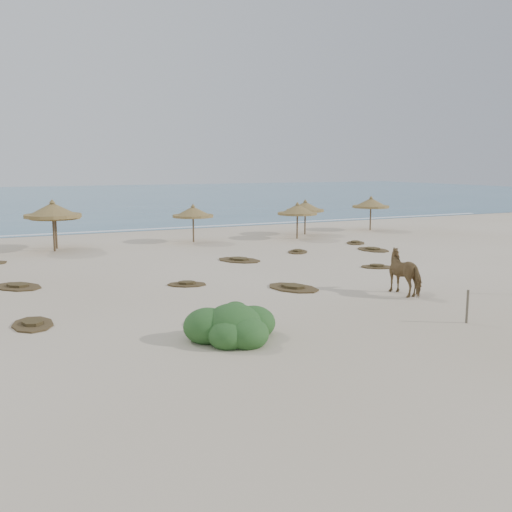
% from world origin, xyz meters
% --- Properties ---
extents(ground, '(160.00, 160.00, 0.00)m').
position_xyz_m(ground, '(0.00, 0.00, 0.00)').
color(ground, beige).
rests_on(ground, ground).
extents(ocean, '(200.00, 100.00, 0.01)m').
position_xyz_m(ocean, '(0.00, 75.00, 0.00)').
color(ocean, '#2B6683').
rests_on(ocean, ground).
extents(foam_line, '(70.00, 0.60, 0.01)m').
position_xyz_m(foam_line, '(0.00, 26.00, 0.00)').
color(foam_line, white).
rests_on(foam_line, ground).
extents(palapa_1, '(3.61, 3.61, 3.12)m').
position_xyz_m(palapa_1, '(-7.99, 17.01, 2.42)').
color(palapa_1, brown).
rests_on(palapa_1, ground).
extents(palapa_2, '(3.67, 3.67, 2.83)m').
position_xyz_m(palapa_2, '(-7.75, 18.07, 2.19)').
color(palapa_2, brown).
rests_on(palapa_2, ground).
extents(palapa_3, '(3.58, 3.58, 2.57)m').
position_xyz_m(palapa_3, '(0.87, 17.27, 1.99)').
color(palapa_3, brown).
rests_on(palapa_3, ground).
extents(palapa_4, '(3.29, 3.29, 2.58)m').
position_xyz_m(palapa_4, '(8.04, 15.89, 2.00)').
color(palapa_4, brown).
rests_on(palapa_4, ground).
extents(palapa_5, '(3.66, 3.66, 2.61)m').
position_xyz_m(palapa_5, '(9.79, 17.81, 2.02)').
color(palapa_5, brown).
rests_on(palapa_5, ground).
extents(palapa_6, '(3.54, 3.54, 2.72)m').
position_xyz_m(palapa_6, '(15.85, 17.97, 2.11)').
color(palapa_6, brown).
rests_on(palapa_6, ground).
extents(horse, '(1.05, 2.15, 1.78)m').
position_xyz_m(horse, '(3.46, -1.06, 0.89)').
color(horse, olive).
rests_on(horse, ground).
extents(fence_post_near, '(0.11, 0.11, 1.11)m').
position_xyz_m(fence_post_near, '(2.45, -5.28, 0.56)').
color(fence_post_near, '#605848').
rests_on(fence_post_near, ground).
extents(bush, '(2.85, 2.51, 1.28)m').
position_xyz_m(bush, '(-5.20, -3.67, 0.42)').
color(bush, '#32622A').
rests_on(bush, ground).
extents(scrub_0, '(1.30, 1.99, 0.16)m').
position_xyz_m(scrub_0, '(-10.46, 0.52, 0.05)').
color(scrub_0, '#503C23').
rests_on(scrub_0, ground).
extents(scrub_1, '(2.58, 2.79, 0.16)m').
position_xyz_m(scrub_1, '(-10.57, 6.95, 0.05)').
color(scrub_1, '#503C23').
rests_on(scrub_1, ground).
extents(scrub_2, '(1.99, 1.69, 0.16)m').
position_xyz_m(scrub_2, '(-3.95, 4.33, 0.05)').
color(scrub_2, '#503C23').
rests_on(scrub_2, ground).
extents(scrub_3, '(2.74, 3.00, 0.16)m').
position_xyz_m(scrub_3, '(0.62, 9.13, 0.05)').
color(scrub_3, '#503C23').
rests_on(scrub_3, ground).
extents(scrub_4, '(1.96, 1.78, 0.16)m').
position_xyz_m(scrub_4, '(6.10, 4.26, 0.05)').
color(scrub_4, '#503C23').
rests_on(scrub_4, ground).
extents(scrub_5, '(1.72, 2.42, 0.16)m').
position_xyz_m(scrub_5, '(9.49, 9.12, 0.05)').
color(scrub_5, '#503C23').
rests_on(scrub_5, ground).
extents(scrub_7, '(1.95, 2.10, 0.16)m').
position_xyz_m(scrub_7, '(4.96, 10.36, 0.05)').
color(scrub_7, '#503C23').
rests_on(scrub_7, ground).
extents(scrub_9, '(2.37, 2.84, 0.16)m').
position_xyz_m(scrub_9, '(-0.15, 1.75, 0.05)').
color(scrub_9, '#503C23').
rests_on(scrub_9, ground).
extents(scrub_10, '(2.05, 2.16, 0.16)m').
position_xyz_m(scrub_10, '(10.31, 12.08, 0.05)').
color(scrub_10, '#503C23').
rests_on(scrub_10, ground).
extents(scrub_11, '(1.98, 2.42, 0.16)m').
position_xyz_m(scrub_11, '(-5.35, -1.73, 0.05)').
color(scrub_11, '#503C23').
rests_on(scrub_11, ground).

